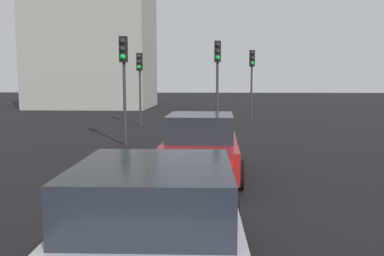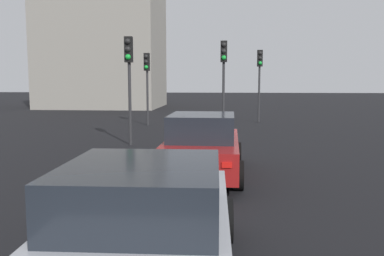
# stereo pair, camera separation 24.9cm
# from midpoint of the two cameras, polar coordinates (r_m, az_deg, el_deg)

# --- Properties ---
(car_red_lead) EXTENTS (4.27, 2.01, 1.54)m
(car_red_lead) POSITION_cam_midpoint_polar(r_m,az_deg,el_deg) (10.01, 2.18, -2.54)
(car_red_lead) COLOR maroon
(car_red_lead) RESTS_ON ground_plane
(car_silver_second) EXTENTS (4.28, 2.16, 1.46)m
(car_silver_second) POSITION_cam_midpoint_polar(r_m,az_deg,el_deg) (4.72, -5.05, -13.56)
(car_silver_second) COLOR #A8AAB2
(car_silver_second) RESTS_ON ground_plane
(traffic_light_near_left) EXTENTS (0.32, 0.30, 4.01)m
(traffic_light_near_left) POSITION_cam_midpoint_polar(r_m,az_deg,el_deg) (23.10, 9.75, 7.91)
(traffic_light_near_left) COLOR #2D2D30
(traffic_light_near_left) RESTS_ON ground_plane
(traffic_light_near_right) EXTENTS (0.32, 0.29, 3.74)m
(traffic_light_near_right) POSITION_cam_midpoint_polar(r_m,az_deg,el_deg) (21.33, -5.99, 7.58)
(traffic_light_near_right) COLOR #2D2D30
(traffic_light_near_right) RESTS_ON ground_plane
(traffic_light_far_left) EXTENTS (0.32, 0.28, 4.03)m
(traffic_light_far_left) POSITION_cam_midpoint_polar(r_m,az_deg,el_deg) (17.76, 4.86, 8.43)
(traffic_light_far_left) COLOR #2D2D30
(traffic_light_far_left) RESTS_ON ground_plane
(traffic_light_far_right) EXTENTS (0.32, 0.28, 3.88)m
(traffic_light_far_right) POSITION_cam_midpoint_polar(r_m,az_deg,el_deg) (14.81, -8.33, 8.36)
(traffic_light_far_right) COLOR #2D2D30
(traffic_light_far_right) RESTS_ON ground_plane
(building_facade_left) EXTENTS (8.23, 9.86, 10.63)m
(building_facade_left) POSITION_cam_midpoint_polar(r_m,az_deg,el_deg) (37.21, -12.04, 11.09)
(building_facade_left) COLOR gray
(building_facade_left) RESTS_ON ground_plane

